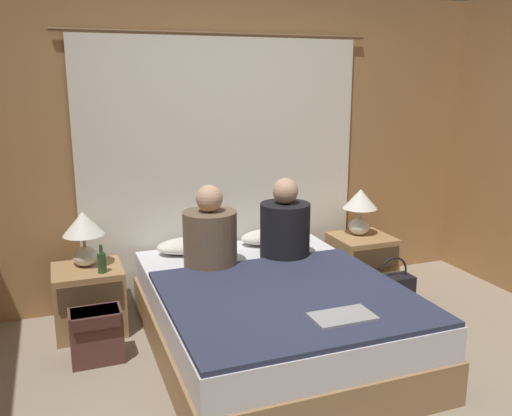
# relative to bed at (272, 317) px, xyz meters

# --- Properties ---
(ground_plane) EXTENTS (16.00, 16.00, 0.00)m
(ground_plane) POSITION_rel_bed_xyz_m (0.00, -0.60, -0.24)
(ground_plane) COLOR gray
(wall_back) EXTENTS (4.77, 0.06, 2.50)m
(wall_back) POSITION_rel_bed_xyz_m (0.00, 1.13, 1.01)
(wall_back) COLOR #A37547
(wall_back) RESTS_ON ground_plane
(curtain_panel) EXTENTS (2.53, 0.02, 2.17)m
(curtain_panel) POSITION_rel_bed_xyz_m (0.00, 1.07, 0.84)
(curtain_panel) COLOR white
(curtain_panel) RESTS_ON ground_plane
(bed) EXTENTS (1.56, 2.03, 0.48)m
(bed) POSITION_rel_bed_xyz_m (0.00, 0.00, 0.00)
(bed) COLOR #99754C
(bed) RESTS_ON ground_plane
(nightstand_left) EXTENTS (0.49, 0.47, 0.48)m
(nightstand_left) POSITION_rel_bed_xyz_m (-1.14, 0.73, 0.01)
(nightstand_left) COLOR #A87F51
(nightstand_left) RESTS_ON ground_plane
(nightstand_right) EXTENTS (0.49, 0.47, 0.48)m
(nightstand_right) POSITION_rel_bed_xyz_m (1.14, 0.73, 0.01)
(nightstand_right) COLOR #A87F51
(nightstand_right) RESTS_ON ground_plane
(lamp_left) EXTENTS (0.30, 0.30, 0.41)m
(lamp_left) POSITION_rel_bed_xyz_m (-1.14, 0.79, 0.51)
(lamp_left) COLOR silver
(lamp_left) RESTS_ON nightstand_left
(lamp_right) EXTENTS (0.30, 0.30, 0.41)m
(lamp_right) POSITION_rel_bed_xyz_m (1.14, 0.79, 0.51)
(lamp_right) COLOR silver
(lamp_right) RESTS_ON nightstand_right
(pillow_left) EXTENTS (0.55, 0.29, 0.12)m
(pillow_left) POSITION_rel_bed_xyz_m (-0.34, 0.83, 0.30)
(pillow_left) COLOR silver
(pillow_left) RESTS_ON bed
(pillow_right) EXTENTS (0.55, 0.29, 0.12)m
(pillow_right) POSITION_rel_bed_xyz_m (0.34, 0.83, 0.30)
(pillow_right) COLOR silver
(pillow_right) RESTS_ON bed
(blanket_on_bed) EXTENTS (1.50, 1.41, 0.03)m
(blanket_on_bed) POSITION_rel_bed_xyz_m (0.00, -0.28, 0.26)
(blanket_on_bed) COLOR #2D334C
(blanket_on_bed) RESTS_ON bed
(person_left_in_bed) EXTENTS (0.39, 0.39, 0.61)m
(person_left_in_bed) POSITION_rel_bed_xyz_m (-0.29, 0.46, 0.48)
(person_left_in_bed) COLOR brown
(person_left_in_bed) RESTS_ON bed
(person_right_in_bed) EXTENTS (0.38, 0.38, 0.62)m
(person_right_in_bed) POSITION_rel_bed_xyz_m (0.29, 0.46, 0.49)
(person_right_in_bed) COLOR black
(person_right_in_bed) RESTS_ON bed
(beer_bottle_on_left_stand) EXTENTS (0.06, 0.06, 0.20)m
(beer_bottle_on_left_stand) POSITION_rel_bed_xyz_m (-1.05, 0.60, 0.32)
(beer_bottle_on_left_stand) COLOR #2D4C28
(beer_bottle_on_left_stand) RESTS_ON nightstand_left
(laptop_on_bed) EXTENTS (0.36, 0.21, 0.02)m
(laptop_on_bed) POSITION_rel_bed_xyz_m (0.14, -0.70, 0.28)
(laptop_on_bed) COLOR #9EA0A5
(laptop_on_bed) RESTS_ON blanket_on_bed
(backpack_on_floor) EXTENTS (0.33, 0.23, 0.36)m
(backpack_on_floor) POSITION_rel_bed_xyz_m (-1.14, 0.25, -0.03)
(backpack_on_floor) COLOR brown
(backpack_on_floor) RESTS_ON ground_plane
(handbag_on_floor) EXTENTS (0.34, 0.17, 0.42)m
(handbag_on_floor) POSITION_rel_bed_xyz_m (1.19, 0.32, -0.10)
(handbag_on_floor) COLOR black
(handbag_on_floor) RESTS_ON ground_plane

